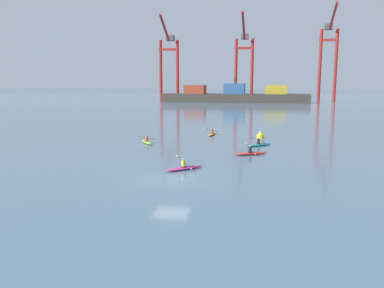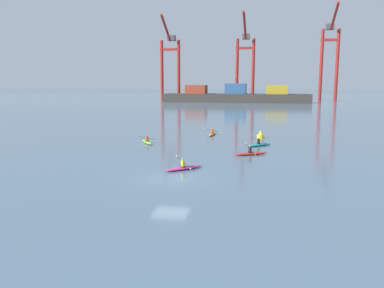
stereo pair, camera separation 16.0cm
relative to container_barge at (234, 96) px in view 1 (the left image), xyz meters
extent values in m
plane|color=slate|center=(4.71, -112.42, -2.27)|extent=(800.00, 800.00, 0.00)
cube|color=#38332D|center=(0.00, 0.00, -0.75)|extent=(51.52, 9.18, 3.04)
cube|color=#993823|center=(-14.17, 0.00, 2.29)|extent=(7.21, 6.43, 3.05)
cube|color=#2D5684|center=(0.00, 0.00, 2.57)|extent=(7.21, 6.43, 3.61)
cube|color=#B29323|center=(14.17, 0.00, 2.29)|extent=(7.21, 6.43, 3.05)
cylinder|color=maroon|center=(-29.06, 7.65, 9.15)|extent=(1.20, 1.20, 22.83)
cylinder|color=maroon|center=(-22.46, 7.65, 9.15)|extent=(1.20, 1.20, 22.83)
cube|color=maroon|center=(-25.76, 7.65, 17.14)|extent=(7.79, 0.90, 0.90)
cylinder|color=maroon|center=(-25.76, 1.63, 24.27)|extent=(0.90, 12.52, 8.18)
cube|color=#47474C|center=(-25.76, 10.15, 21.56)|extent=(2.80, 2.80, 2.00)
cylinder|color=maroon|center=(-0.85, 14.71, 9.52)|extent=(1.20, 1.20, 23.59)
cylinder|color=maroon|center=(5.33, 14.71, 9.52)|extent=(1.20, 1.20, 23.59)
cube|color=maroon|center=(2.24, 14.71, 17.78)|extent=(7.38, 0.90, 0.90)
cylinder|color=maroon|center=(2.24, 7.31, 25.04)|extent=(0.90, 15.20, 8.25)
cube|color=#47474C|center=(2.24, 17.21, 22.32)|extent=(2.80, 2.80, 2.00)
cylinder|color=maroon|center=(30.00, 11.98, 10.77)|extent=(1.20, 1.20, 26.08)
cylinder|color=maroon|center=(35.50, 11.98, 10.77)|extent=(1.20, 1.20, 26.08)
cube|color=maroon|center=(32.75, 11.98, 19.90)|extent=(6.69, 0.90, 0.90)
cylinder|color=maroon|center=(32.75, 5.29, 27.10)|extent=(0.90, 13.77, 7.38)
cube|color=#47474C|center=(32.75, 14.48, 24.81)|extent=(2.80, 2.80, 2.00)
cylinder|color=yellow|center=(10.56, -90.02, -2.04)|extent=(0.90, 0.90, 0.45)
cone|color=yellow|center=(10.56, -90.02, -1.54)|extent=(0.49, 0.49, 0.55)
ellipsoid|color=#7ABC2D|center=(-2.07, -96.68, -2.14)|extent=(2.36, 3.18, 0.26)
torus|color=black|center=(-2.01, -96.76, -2.00)|extent=(0.68, 0.68, 0.05)
cylinder|color=#DB471E|center=(-2.01, -96.76, -1.76)|extent=(0.30, 0.30, 0.50)
sphere|color=tan|center=(-2.01, -96.76, -1.41)|extent=(0.19, 0.19, 0.19)
cylinder|color=black|center=(-2.04, -96.72, -1.66)|extent=(1.74, 1.15, 0.50)
ellipsoid|color=silver|center=(-2.90, -97.28, -1.42)|extent=(0.19, 0.14, 0.15)
ellipsoid|color=silver|center=(-1.18, -96.16, -1.89)|extent=(0.19, 0.14, 0.15)
ellipsoid|color=orange|center=(4.26, -88.29, -2.14)|extent=(0.77, 3.43, 0.26)
torus|color=black|center=(4.26, -88.39, -2.00)|extent=(0.51, 0.51, 0.05)
cylinder|color=#DB471E|center=(4.26, -88.39, -1.76)|extent=(0.30, 0.30, 0.50)
sphere|color=tan|center=(4.26, -88.39, -1.41)|extent=(0.19, 0.19, 0.19)
cylinder|color=black|center=(4.26, -88.34, -1.66)|extent=(2.06, 0.14, 0.45)
ellipsoid|color=yellow|center=(3.23, -88.29, -1.45)|extent=(0.20, 0.05, 0.14)
ellipsoid|color=yellow|center=(5.29, -88.39, -1.87)|extent=(0.20, 0.05, 0.14)
ellipsoid|color=teal|center=(10.54, -96.21, -2.14)|extent=(2.85, 2.80, 0.26)
torus|color=black|center=(10.47, -96.28, -2.00)|extent=(0.69, 0.69, 0.05)
cylinder|color=black|center=(10.47, -96.28, -1.76)|extent=(0.30, 0.30, 0.50)
sphere|color=tan|center=(10.47, -96.28, -1.41)|extent=(0.19, 0.19, 0.19)
cylinder|color=black|center=(10.51, -96.25, -1.66)|extent=(1.48, 1.51, 0.35)
ellipsoid|color=black|center=(9.78, -95.50, -1.50)|extent=(0.16, 0.17, 0.14)
ellipsoid|color=black|center=(11.23, -96.99, -1.82)|extent=(0.16, 0.17, 0.14)
ellipsoid|color=#C13384|center=(4.97, -109.21, -2.14)|extent=(2.82, 2.83, 0.26)
torus|color=black|center=(4.90, -109.28, -2.00)|extent=(0.69, 0.69, 0.05)
cylinder|color=gold|center=(4.90, -109.28, -1.76)|extent=(0.30, 0.30, 0.50)
sphere|color=tan|center=(4.90, -109.28, -1.41)|extent=(0.19, 0.19, 0.19)
cylinder|color=black|center=(4.94, -109.25, -1.66)|extent=(1.45, 1.44, 0.69)
ellipsoid|color=silver|center=(4.23, -108.54, -1.33)|extent=(0.17, 0.17, 0.16)
ellipsoid|color=silver|center=(5.65, -109.95, -1.99)|extent=(0.17, 0.17, 0.16)
ellipsoid|color=red|center=(9.88, -101.74, -2.14)|extent=(3.24, 2.23, 0.26)
torus|color=black|center=(9.79, -101.79, -2.00)|extent=(0.67, 0.67, 0.05)
cylinder|color=#23232D|center=(9.79, -101.79, -1.76)|extent=(0.30, 0.30, 0.50)
sphere|color=tan|center=(9.79, -101.79, -1.41)|extent=(0.19, 0.19, 0.19)
cylinder|color=black|center=(9.84, -101.76, -1.66)|extent=(1.03, 1.74, 0.72)
ellipsoid|color=yellow|center=(9.34, -100.90, -1.32)|extent=(0.14, 0.20, 0.16)
ellipsoid|color=yellow|center=(10.34, -102.62, -2.00)|extent=(0.14, 0.20, 0.16)
camera|label=1|loc=(11.19, -138.43, 4.50)|focal=36.21mm
camera|label=2|loc=(11.35, -138.40, 4.50)|focal=36.21mm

